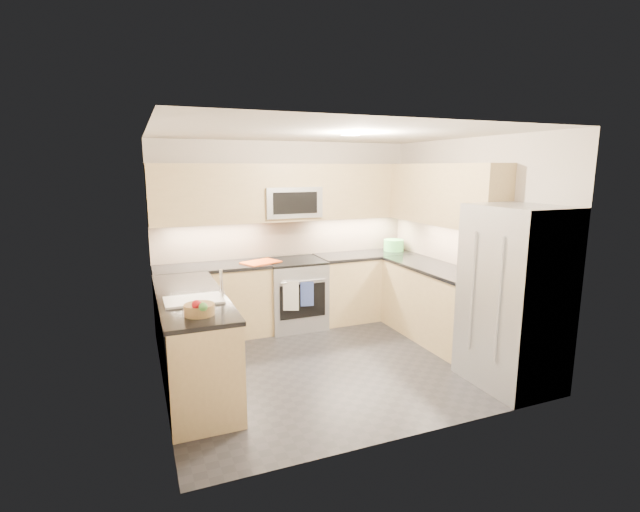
# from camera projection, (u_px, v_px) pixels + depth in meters

# --- Properties ---
(floor) EXTENTS (3.60, 3.20, 0.00)m
(floor) POSITION_uv_depth(u_px,v_px,m) (332.00, 361.00, 5.22)
(floor) COLOR #25252B
(floor) RESTS_ON ground
(ceiling) EXTENTS (3.60, 3.20, 0.02)m
(ceiling) POSITION_uv_depth(u_px,v_px,m) (333.00, 133.00, 4.75)
(ceiling) COLOR beige
(ceiling) RESTS_ON wall_back
(wall_back) EXTENTS (3.60, 0.02, 2.50)m
(wall_back) POSITION_uv_depth(u_px,v_px,m) (286.00, 233.00, 6.44)
(wall_back) COLOR beige
(wall_back) RESTS_ON floor
(wall_front) EXTENTS (3.60, 0.02, 2.50)m
(wall_front) POSITION_uv_depth(u_px,v_px,m) (416.00, 288.00, 3.53)
(wall_front) COLOR beige
(wall_front) RESTS_ON floor
(wall_left) EXTENTS (0.02, 3.20, 2.50)m
(wall_left) POSITION_uv_depth(u_px,v_px,m) (156.00, 266.00, 4.32)
(wall_left) COLOR beige
(wall_left) RESTS_ON floor
(wall_right) EXTENTS (0.02, 3.20, 2.50)m
(wall_right) POSITION_uv_depth(u_px,v_px,m) (467.00, 243.00, 5.65)
(wall_right) COLOR beige
(wall_right) RESTS_ON floor
(base_cab_back_left) EXTENTS (1.42, 0.60, 0.90)m
(base_cab_back_left) POSITION_uv_depth(u_px,v_px,m) (213.00, 303.00, 5.92)
(base_cab_back_left) COLOR tan
(base_cab_back_left) RESTS_ON floor
(base_cab_back_right) EXTENTS (1.42, 0.60, 0.90)m
(base_cab_back_right) POSITION_uv_depth(u_px,v_px,m) (365.00, 287.00, 6.72)
(base_cab_back_right) COLOR tan
(base_cab_back_right) RESTS_ON floor
(base_cab_right) EXTENTS (0.60, 1.70, 0.90)m
(base_cab_right) POSITION_uv_depth(u_px,v_px,m) (436.00, 305.00, 5.83)
(base_cab_right) COLOR tan
(base_cab_right) RESTS_ON floor
(base_cab_peninsula) EXTENTS (0.60, 2.00, 0.90)m
(base_cab_peninsula) POSITION_uv_depth(u_px,v_px,m) (193.00, 342.00, 4.59)
(base_cab_peninsula) COLOR tan
(base_cab_peninsula) RESTS_ON floor
(countertop_back_left) EXTENTS (1.42, 0.63, 0.04)m
(countertop_back_left) POSITION_uv_depth(u_px,v_px,m) (212.00, 267.00, 5.83)
(countertop_back_left) COLOR black
(countertop_back_left) RESTS_ON base_cab_back_left
(countertop_back_right) EXTENTS (1.42, 0.63, 0.04)m
(countertop_back_right) POSITION_uv_depth(u_px,v_px,m) (366.00, 255.00, 6.64)
(countertop_back_right) COLOR black
(countertop_back_right) RESTS_ON base_cab_back_right
(countertop_right) EXTENTS (0.63, 1.70, 0.04)m
(countertop_right) POSITION_uv_depth(u_px,v_px,m) (438.00, 268.00, 5.74)
(countertop_right) COLOR black
(countertop_right) RESTS_ON base_cab_right
(countertop_peninsula) EXTENTS (0.63, 2.00, 0.04)m
(countertop_peninsula) POSITION_uv_depth(u_px,v_px,m) (191.00, 296.00, 4.50)
(countertop_peninsula) COLOR black
(countertop_peninsula) RESTS_ON base_cab_peninsula
(upper_cab_back) EXTENTS (3.60, 0.35, 0.75)m
(upper_cab_back) POSITION_uv_depth(u_px,v_px,m) (290.00, 192.00, 6.18)
(upper_cab_back) COLOR tan
(upper_cab_back) RESTS_ON wall_back
(upper_cab_right) EXTENTS (0.35, 1.95, 0.75)m
(upper_cab_right) POSITION_uv_depth(u_px,v_px,m) (444.00, 194.00, 5.73)
(upper_cab_right) COLOR tan
(upper_cab_right) RESTS_ON wall_right
(backsplash_back) EXTENTS (3.60, 0.01, 0.51)m
(backsplash_back) POSITION_uv_depth(u_px,v_px,m) (287.00, 237.00, 6.45)
(backsplash_back) COLOR #C2A78C
(backsplash_back) RESTS_ON wall_back
(backsplash_right) EXTENTS (0.01, 2.30, 0.51)m
(backsplash_right) POSITION_uv_depth(u_px,v_px,m) (444.00, 242.00, 6.07)
(backsplash_right) COLOR #C2A78C
(backsplash_right) RESTS_ON wall_right
(gas_range) EXTENTS (0.76, 0.65, 0.91)m
(gas_range) POSITION_uv_depth(u_px,v_px,m) (295.00, 294.00, 6.30)
(gas_range) COLOR #9A9CA1
(gas_range) RESTS_ON floor
(range_cooktop) EXTENTS (0.76, 0.65, 0.03)m
(range_cooktop) POSITION_uv_depth(u_px,v_px,m) (294.00, 261.00, 6.21)
(range_cooktop) COLOR black
(range_cooktop) RESTS_ON gas_range
(oven_door_glass) EXTENTS (0.62, 0.02, 0.45)m
(oven_door_glass) POSITION_uv_depth(u_px,v_px,m) (303.00, 301.00, 6.00)
(oven_door_glass) COLOR black
(oven_door_glass) RESTS_ON gas_range
(oven_handle) EXTENTS (0.60, 0.02, 0.02)m
(oven_handle) POSITION_uv_depth(u_px,v_px,m) (303.00, 281.00, 5.93)
(oven_handle) COLOR #B2B5BA
(oven_handle) RESTS_ON gas_range
(microwave) EXTENTS (0.76, 0.40, 0.40)m
(microwave) POSITION_uv_depth(u_px,v_px,m) (291.00, 202.00, 6.18)
(microwave) COLOR #989B9F
(microwave) RESTS_ON upper_cab_back
(microwave_door) EXTENTS (0.60, 0.01, 0.28)m
(microwave_door) POSITION_uv_depth(u_px,v_px,m) (296.00, 203.00, 5.99)
(microwave_door) COLOR black
(microwave_door) RESTS_ON microwave
(refrigerator) EXTENTS (0.70, 0.90, 1.80)m
(refrigerator) POSITION_uv_depth(u_px,v_px,m) (514.00, 297.00, 4.54)
(refrigerator) COLOR #A5A9AD
(refrigerator) RESTS_ON floor
(fridge_handle_left) EXTENTS (0.02, 0.02, 1.20)m
(fridge_handle_left) POSITION_uv_depth(u_px,v_px,m) (498.00, 301.00, 4.23)
(fridge_handle_left) COLOR #B2B5BA
(fridge_handle_left) RESTS_ON refrigerator
(fridge_handle_right) EXTENTS (0.02, 0.02, 1.20)m
(fridge_handle_right) POSITION_uv_depth(u_px,v_px,m) (472.00, 291.00, 4.56)
(fridge_handle_right) COLOR #B2B5BA
(fridge_handle_right) RESTS_ON refrigerator
(sink_basin) EXTENTS (0.52, 0.38, 0.16)m
(sink_basin) POSITION_uv_depth(u_px,v_px,m) (194.00, 307.00, 4.28)
(sink_basin) COLOR white
(sink_basin) RESTS_ON base_cab_peninsula
(faucet) EXTENTS (0.03, 0.03, 0.28)m
(faucet) POSITION_uv_depth(u_px,v_px,m) (221.00, 284.00, 4.34)
(faucet) COLOR silver
(faucet) RESTS_ON countertop_peninsula
(utensil_bowl) EXTENTS (0.32, 0.32, 0.17)m
(utensil_bowl) POSITION_uv_depth(u_px,v_px,m) (394.00, 245.00, 6.84)
(utensil_bowl) COLOR #52BF58
(utensil_bowl) RESTS_ON countertop_back_right
(cutting_board) EXTENTS (0.54, 0.47, 0.01)m
(cutting_board) POSITION_uv_depth(u_px,v_px,m) (261.00, 262.00, 5.99)
(cutting_board) COLOR #D04B13
(cutting_board) RESTS_ON countertop_back_left
(fruit_basket) EXTENTS (0.33, 0.33, 0.09)m
(fruit_basket) POSITION_uv_depth(u_px,v_px,m) (199.00, 309.00, 3.86)
(fruit_basket) COLOR #A37F4C
(fruit_basket) RESTS_ON countertop_peninsula
(fruit_apple) EXTENTS (0.08, 0.08, 0.08)m
(fruit_apple) POSITION_uv_depth(u_px,v_px,m) (196.00, 305.00, 3.76)
(fruit_apple) COLOR red
(fruit_apple) RESTS_ON fruit_basket
(fruit_pear) EXTENTS (0.07, 0.07, 0.07)m
(fruit_pear) POSITION_uv_depth(u_px,v_px,m) (203.00, 307.00, 3.70)
(fruit_pear) COLOR #53A446
(fruit_pear) RESTS_ON fruit_basket
(dish_towel_check) EXTENTS (0.20, 0.10, 0.39)m
(dish_towel_check) POSITION_uv_depth(u_px,v_px,m) (291.00, 296.00, 5.88)
(dish_towel_check) COLOR white
(dish_towel_check) RESTS_ON oven_handle
(dish_towel_blue) EXTENTS (0.17, 0.05, 0.32)m
(dish_towel_blue) POSITION_uv_depth(u_px,v_px,m) (307.00, 294.00, 5.96)
(dish_towel_blue) COLOR navy
(dish_towel_blue) RESTS_ON oven_handle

